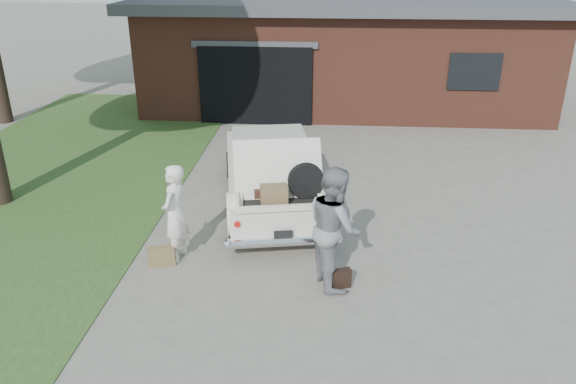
{
  "coord_description": "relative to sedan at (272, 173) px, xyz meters",
  "views": [
    {
      "loc": [
        0.64,
        -7.61,
        4.7
      ],
      "look_at": [
        0.0,
        0.6,
        1.1
      ],
      "focal_mm": 35.0,
      "sensor_mm": 36.0,
      "label": 1
    }
  ],
  "objects": [
    {
      "name": "house",
      "position": [
        1.45,
        8.99,
        1.01
      ],
      "size": [
        12.8,
        7.8,
        3.3
      ],
      "color": "brown",
      "rests_on": "ground"
    },
    {
      "name": "woman_left",
      "position": [
        -1.31,
        -2.23,
        0.15
      ],
      "size": [
        0.47,
        0.64,
        1.63
      ],
      "primitive_type": "imported",
      "rotation": [
        0.0,
        0.0,
        -1.71
      ],
      "color": "white",
      "rests_on": "ground"
    },
    {
      "name": "sedan",
      "position": [
        0.0,
        0.0,
        0.0
      ],
      "size": [
        2.55,
        4.78,
        1.75
      ],
      "rotation": [
        0.0,
        0.0,
        0.19
      ],
      "color": "silver",
      "rests_on": "ground"
    },
    {
      "name": "ground",
      "position": [
        0.46,
        -2.49,
        -0.66
      ],
      "size": [
        90.0,
        90.0,
        0.0
      ],
      "primitive_type": "plane",
      "color": "gray",
      "rests_on": "ground"
    },
    {
      "name": "suitcase_left",
      "position": [
        -1.52,
        -2.48,
        -0.5
      ],
      "size": [
        0.45,
        0.26,
        0.33
      ],
      "primitive_type": "cube",
      "rotation": [
        0.0,
        0.0,
        0.32
      ],
      "color": "olive",
      "rests_on": "ground"
    },
    {
      "name": "woman_right",
      "position": [
        1.21,
        -2.73,
        0.27
      ],
      "size": [
        0.97,
        1.09,
        1.87
      ],
      "primitive_type": "imported",
      "rotation": [
        0.0,
        0.0,
        1.91
      ],
      "color": "gray",
      "rests_on": "ground"
    },
    {
      "name": "suitcase_right",
      "position": [
        1.29,
        -2.9,
        -0.51
      ],
      "size": [
        0.41,
        0.25,
        0.3
      ],
      "primitive_type": "cube",
      "rotation": [
        0.0,
        0.0,
        0.35
      ],
      "color": "black",
      "rests_on": "ground"
    },
    {
      "name": "grass_strip",
      "position": [
        -5.04,
        0.51,
        -0.65
      ],
      "size": [
        6.0,
        16.0,
        0.02
      ],
      "primitive_type": "cube",
      "color": "#2D4C1E",
      "rests_on": "ground"
    }
  ]
}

